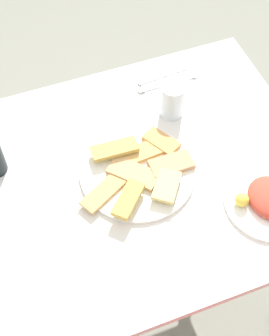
{
  "coord_description": "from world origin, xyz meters",
  "views": [
    {
      "loc": [
        0.25,
        0.69,
        1.84
      ],
      "look_at": [
        -0.01,
        0.0,
        0.77
      ],
      "focal_mm": 53.18,
      "sensor_mm": 36.0,
      "label": 1
    }
  ],
  "objects_px": {
    "pide_platter": "(139,171)",
    "paper_napkin": "(165,80)",
    "dining_table": "(133,193)",
    "fork": "(163,75)",
    "drinking_glass": "(172,100)",
    "spoon": "(168,83)"
  },
  "relations": [
    {
      "from": "pide_platter",
      "to": "paper_napkin",
      "type": "relative_size",
      "value": 2.11
    },
    {
      "from": "dining_table",
      "to": "fork",
      "type": "height_order",
      "value": "fork"
    },
    {
      "from": "drinking_glass",
      "to": "spoon",
      "type": "xyz_separation_m",
      "value": [
        -0.03,
        -0.11,
        -0.05
      ]
    },
    {
      "from": "pide_platter",
      "to": "spoon",
      "type": "relative_size",
      "value": 1.73
    },
    {
      "from": "drinking_glass",
      "to": "spoon",
      "type": "relative_size",
      "value": 0.56
    },
    {
      "from": "dining_table",
      "to": "drinking_glass",
      "type": "xyz_separation_m",
      "value": [
        -0.18,
        -0.17,
        0.15
      ]
    },
    {
      "from": "pide_platter",
      "to": "dining_table",
      "type": "bearing_deg",
      "value": -3.66
    },
    {
      "from": "pide_platter",
      "to": "fork",
      "type": "bearing_deg",
      "value": -122.56
    },
    {
      "from": "dining_table",
      "to": "spoon",
      "type": "xyz_separation_m",
      "value": [
        -0.22,
        -0.27,
        0.1
      ]
    },
    {
      "from": "fork",
      "to": "drinking_glass",
      "type": "bearing_deg",
      "value": 72.34
    },
    {
      "from": "paper_napkin",
      "to": "spoon",
      "type": "xyz_separation_m",
      "value": [
        0.0,
        0.02,
        0.0
      ]
    },
    {
      "from": "drinking_glass",
      "to": "paper_napkin",
      "type": "relative_size",
      "value": 0.68
    },
    {
      "from": "drinking_glass",
      "to": "fork",
      "type": "relative_size",
      "value": 0.64
    },
    {
      "from": "dining_table",
      "to": "fork",
      "type": "relative_size",
      "value": 6.01
    },
    {
      "from": "spoon",
      "to": "fork",
      "type": "bearing_deg",
      "value": -89.81
    },
    {
      "from": "drinking_glass",
      "to": "spoon",
      "type": "height_order",
      "value": "drinking_glass"
    },
    {
      "from": "pide_platter",
      "to": "drinking_glass",
      "type": "xyz_separation_m",
      "value": [
        -0.16,
        -0.17,
        0.04
      ]
    },
    {
      "from": "paper_napkin",
      "to": "dining_table",
      "type": "bearing_deg",
      "value": 53.4
    },
    {
      "from": "dining_table",
      "to": "drinking_glass",
      "type": "distance_m",
      "value": 0.29
    },
    {
      "from": "fork",
      "to": "dining_table",
      "type": "bearing_deg",
      "value": 50.85
    },
    {
      "from": "spoon",
      "to": "pide_platter",
      "type": "bearing_deg",
      "value": 54.36
    },
    {
      "from": "fork",
      "to": "spoon",
      "type": "relative_size",
      "value": 0.87
    }
  ]
}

